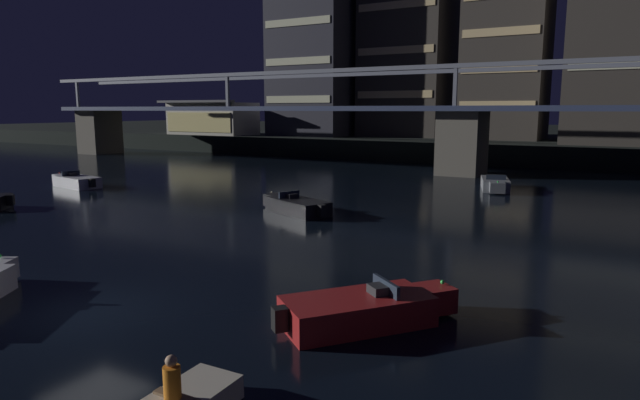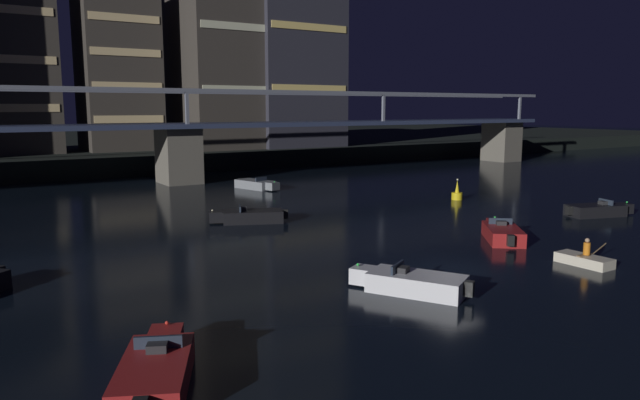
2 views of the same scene
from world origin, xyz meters
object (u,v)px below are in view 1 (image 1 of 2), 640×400
speedboat_near_left (76,181)px  speedboat_far_right (365,309)px  speedboat_mid_right (495,184)px  tower_central (507,53)px  waterfront_pavilion (212,118)px  tower_west_low (316,44)px  river_bridge (463,122)px  tower_west_tall (409,31)px  speedboat_mid_center (296,206)px

speedboat_near_left → speedboat_far_right: 32.61m
speedboat_mid_right → tower_central: bearing=100.5°
waterfront_pavilion → speedboat_far_right: bearing=-45.9°
tower_west_low → waterfront_pavilion: bearing=-159.6°
waterfront_pavilion → speedboat_near_left: waterfront_pavilion is taller
speedboat_near_left → speedboat_far_right: size_ratio=1.13×
speedboat_mid_right → speedboat_far_right: (2.39, -27.18, 0.00)m
river_bridge → tower_west_tall: bearing=121.8°
waterfront_pavilion → speedboat_mid_center: (35.64, -34.69, -4.02)m
waterfront_pavilion → speedboat_mid_center: size_ratio=2.46×
speedboat_mid_center → speedboat_far_right: 16.09m
river_bridge → tower_west_low: bearing=145.4°
river_bridge → tower_central: bearing=91.8°
speedboat_mid_center → speedboat_far_right: bearing=-51.2°
tower_west_low → river_bridge: bearing=-34.6°
tower_west_low → speedboat_far_right: tower_west_low is taller
tower_central → tower_west_tall: bearing=175.3°
tower_west_tall → speedboat_mid_right: bearing=-58.7°
speedboat_mid_right → speedboat_near_left: bearing=-153.0°
tower_west_tall → speedboat_far_right: (20.35, -56.77, -15.27)m
river_bridge → speedboat_mid_right: bearing=-60.2°
tower_central → speedboat_mid_center: bearing=-93.2°
tower_central → speedboat_near_left: tower_central is taller
tower_central → speedboat_mid_right: 31.38m
speedboat_far_right → speedboat_mid_center: bearing=128.8°
tower_central → speedboat_far_right: 57.51m
speedboat_far_right → river_bridge: bearing=101.3°
waterfront_pavilion → speedboat_far_right: waterfront_pavilion is taller
tower_west_tall → speedboat_mid_right: (17.96, -29.59, -15.27)m
tower_west_low → speedboat_mid_right: tower_west_low is taller
speedboat_mid_center → tower_west_low: bearing=118.6°
speedboat_near_left → speedboat_far_right: (29.81, -13.23, 0.00)m
tower_west_low → waterfront_pavilion: size_ratio=1.97×
tower_west_low → speedboat_mid_right: 41.17m
tower_west_low → speedboat_mid_center: size_ratio=4.85×
tower_west_low → tower_west_tall: bearing=20.8°
speedboat_near_left → tower_central: bearing=62.5°
waterfront_pavilion → speedboat_near_left: size_ratio=2.37×
speedboat_far_right → waterfront_pavilion: bearing=134.1°
speedboat_near_left → speedboat_mid_right: 30.76m
tower_west_low → speedboat_near_left: size_ratio=4.67×
tower_west_low → speedboat_mid_right: (29.42, -25.24, -13.86)m
tower_west_low → tower_central: size_ratio=1.19×
tower_west_low → tower_west_tall: 12.34m
river_bridge → speedboat_far_right: (7.07, -35.33, -4.16)m
tower_west_low → speedboat_near_left: (2.00, -39.19, -13.86)m
speedboat_near_left → speedboat_far_right: bearing=-23.9°
waterfront_pavilion → speedboat_mid_right: waterfront_pavilion is taller
tower_west_tall → speedboat_near_left: bearing=-102.3°
tower_west_tall → waterfront_pavilion: (-25.36, -9.53, -11.25)m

